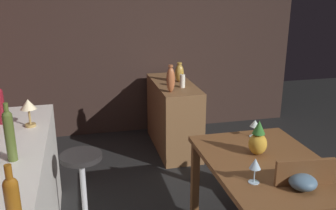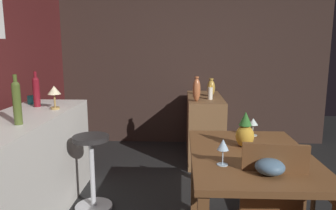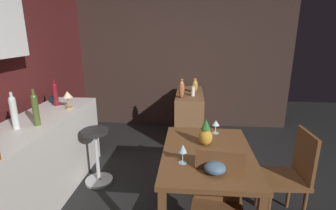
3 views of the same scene
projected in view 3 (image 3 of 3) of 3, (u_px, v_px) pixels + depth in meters
name	position (u px, v px, depth m)	size (l,w,h in m)	color
ground_plane	(182.00, 207.00, 2.70)	(9.00, 9.00, 0.00)	black
wall_side_right	(172.00, 59.00, 4.81)	(0.10, 4.40, 2.60)	#33231E
dining_table	(207.00, 161.00, 2.34)	(1.18, 0.82, 0.74)	brown
kitchen_counter	(36.00, 162.00, 2.71)	(2.10, 0.60, 0.90)	silver
sideboard_cabinet	(189.00, 116.00, 4.34)	(1.10, 0.44, 0.82)	brown
chair_near_window	(217.00, 205.00, 1.96)	(0.44, 0.44, 0.91)	brown
chair_by_doorway	(290.00, 173.00, 2.41)	(0.42, 0.42, 0.92)	brown
bar_stool	(97.00, 155.00, 3.06)	(0.34, 0.34, 0.69)	#262323
wine_glass_left	(183.00, 149.00, 2.08)	(0.07, 0.07, 0.17)	silver
wine_glass_right	(216.00, 124.00, 2.71)	(0.08, 0.08, 0.15)	silver
pineapple_centerpiece	(206.00, 134.00, 2.43)	(0.13, 0.13, 0.26)	gold
fruit_bowl	(215.00, 168.00, 1.95)	(0.17, 0.17, 0.09)	slate
wine_bottle_ruby	(55.00, 93.00, 3.16)	(0.06, 0.06, 0.33)	maroon
wine_bottle_clear	(14.00, 111.00, 2.39)	(0.06, 0.06, 0.36)	silver
wine_bottle_olive	(35.00, 108.00, 2.47)	(0.06, 0.06, 0.37)	#475623
cup_teal	(54.00, 99.00, 3.34)	(0.13, 0.09, 0.08)	teal
counter_lamp	(68.00, 96.00, 3.02)	(0.12, 0.12, 0.21)	#A58447
pillar_candle_tall	(193.00, 91.00, 4.00)	(0.06, 0.06, 0.17)	white
vase_copper	(181.00, 89.00, 3.84)	(0.09, 0.09, 0.30)	#B26038
vase_brass	(195.00, 86.00, 4.22)	(0.10, 0.10, 0.23)	#B78C38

